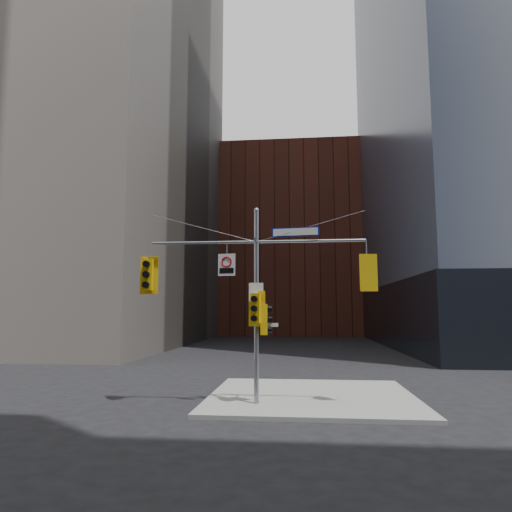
% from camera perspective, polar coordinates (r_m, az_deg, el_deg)
% --- Properties ---
extents(ground, '(160.00, 160.00, 0.00)m').
position_cam_1_polar(ground, '(15.22, -0.75, -19.93)').
color(ground, black).
rests_on(ground, ground).
extents(sidewalk_corner, '(8.00, 8.00, 0.15)m').
position_cam_1_polar(sidewalk_corner, '(19.03, 6.97, -17.02)').
color(sidewalk_corner, gray).
rests_on(sidewalk_corner, ground).
extents(brick_midrise, '(26.00, 20.00, 28.00)m').
position_cam_1_polar(brick_midrise, '(73.52, 4.43, 1.35)').
color(brick_midrise, brown).
rests_on(brick_midrise, ground).
extents(signal_assembly, '(8.00, 0.80, 7.30)m').
position_cam_1_polar(signal_assembly, '(16.84, 0.05, -3.55)').
color(signal_assembly, gray).
rests_on(signal_assembly, ground).
extents(traffic_light_west_arm, '(0.69, 0.56, 1.45)m').
position_cam_1_polar(traffic_light_west_arm, '(17.78, -13.38, -2.30)').
color(traffic_light_west_arm, '#E8B00C').
rests_on(traffic_light_west_arm, ground).
extents(traffic_light_east_arm, '(0.64, 0.55, 1.34)m').
position_cam_1_polar(traffic_light_east_arm, '(16.94, 13.72, -2.07)').
color(traffic_light_east_arm, '#E8B00C').
rests_on(traffic_light_east_arm, ground).
extents(traffic_light_pole_side, '(0.44, 0.37, 1.11)m').
position_cam_1_polar(traffic_light_pole_side, '(16.79, 1.17, -7.93)').
color(traffic_light_pole_side, '#E8B00C').
rests_on(traffic_light_pole_side, ground).
extents(traffic_light_pole_front, '(0.61, 0.54, 1.28)m').
position_cam_1_polar(traffic_light_pole_front, '(16.54, -0.04, -6.58)').
color(traffic_light_pole_front, '#E8B00C').
rests_on(traffic_light_pole_front, ground).
extents(street_sign_blade, '(1.77, 0.24, 0.34)m').
position_cam_1_polar(street_sign_blade, '(16.98, 4.93, 3.02)').
color(street_sign_blade, navy).
rests_on(street_sign_blade, ground).
extents(regulatory_sign_arm, '(0.66, 0.14, 0.83)m').
position_cam_1_polar(regulatory_sign_arm, '(17.03, -3.69, -1.01)').
color(regulatory_sign_arm, silver).
rests_on(regulatory_sign_arm, ground).
extents(regulatory_sign_pole, '(0.53, 0.05, 0.69)m').
position_cam_1_polar(regulatory_sign_pole, '(16.71, 0.01, -4.62)').
color(regulatory_sign_pole, silver).
rests_on(regulatory_sign_pole, ground).
extents(street_blade_ew, '(0.69, 0.06, 0.14)m').
position_cam_1_polar(street_blade_ew, '(16.78, 1.60, -8.59)').
color(street_blade_ew, silver).
rests_on(street_blade_ew, ground).
extents(street_blade_ns, '(0.04, 0.75, 0.15)m').
position_cam_1_polar(street_blade_ns, '(17.28, 0.20, -9.43)').
color(street_blade_ns, '#145926').
rests_on(street_blade_ns, ground).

